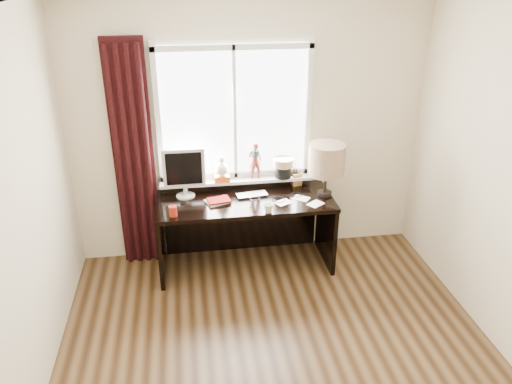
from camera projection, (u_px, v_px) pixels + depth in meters
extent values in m
cube|color=white|center=(302.00, 13.00, 2.57)|extent=(3.50, 4.00, 0.00)
cube|color=beige|center=(250.00, 132.00, 4.91)|extent=(3.50, 0.00, 2.60)
imported|color=silver|center=(252.00, 195.00, 4.86)|extent=(0.32, 0.23, 0.02)
imported|color=white|center=(268.00, 208.00, 4.54)|extent=(0.12, 0.12, 0.09)
cylinder|color=maroon|center=(173.00, 211.00, 4.47)|extent=(0.07, 0.07, 0.10)
cube|color=white|center=(234.00, 114.00, 4.79)|extent=(1.40, 0.02, 1.30)
cube|color=silver|center=(236.00, 174.00, 5.04)|extent=(1.50, 0.05, 0.05)
cube|color=silver|center=(233.00, 47.00, 4.50)|extent=(1.50, 0.05, 0.05)
cube|color=silver|center=(158.00, 118.00, 4.67)|extent=(0.05, 0.05, 1.40)
cube|color=silver|center=(308.00, 111.00, 4.87)|extent=(0.05, 0.05, 1.40)
cube|color=silver|center=(235.00, 114.00, 4.77)|extent=(0.03, 0.05, 1.30)
cube|color=silver|center=(236.00, 180.00, 5.01)|extent=(1.52, 0.18, 0.03)
cylinder|color=#4F130F|center=(184.00, 173.00, 4.86)|extent=(0.12, 0.12, 0.22)
cube|color=gold|center=(222.00, 178.00, 4.94)|extent=(0.15, 0.12, 0.06)
sphere|color=beige|center=(222.00, 169.00, 4.90)|extent=(0.13, 0.13, 0.13)
sphere|color=beige|center=(221.00, 160.00, 4.86)|extent=(0.07, 0.07, 0.07)
imported|color=brown|center=(255.00, 160.00, 4.95)|extent=(0.15, 0.11, 0.38)
cylinder|color=#1E4C51|center=(256.00, 153.00, 4.90)|extent=(0.09, 0.09, 0.05)
cylinder|color=black|center=(283.00, 172.00, 5.01)|extent=(0.16, 0.16, 0.12)
cylinder|color=#8C6B4C|center=(283.00, 162.00, 4.97)|extent=(0.20, 0.20, 0.08)
cube|color=black|center=(134.00, 158.00, 4.76)|extent=(0.38, 0.05, 2.25)
cylinder|color=black|center=(119.00, 162.00, 4.72)|extent=(0.06, 0.06, 2.20)
cylinder|color=black|center=(129.00, 162.00, 4.74)|extent=(0.06, 0.06, 2.20)
cylinder|color=black|center=(138.00, 161.00, 4.75)|extent=(0.06, 0.06, 2.20)
cylinder|color=black|center=(148.00, 161.00, 4.76)|extent=(0.06, 0.06, 2.20)
cube|color=black|center=(245.00, 201.00, 4.81)|extent=(1.70, 0.70, 0.04)
cube|color=black|center=(161.00, 241.00, 4.86)|extent=(0.04, 0.64, 0.71)
cube|color=black|center=(326.00, 229.00, 5.08)|extent=(0.04, 0.64, 0.71)
cube|color=black|center=(241.00, 219.00, 5.27)|extent=(1.60, 0.03, 0.71)
cylinder|color=beige|center=(186.00, 196.00, 4.86)|extent=(0.18, 0.18, 0.01)
cylinder|color=beige|center=(185.00, 190.00, 4.83)|extent=(0.04, 0.04, 0.10)
cube|color=beige|center=(184.00, 168.00, 4.73)|extent=(0.40, 0.04, 0.38)
cube|color=black|center=(184.00, 169.00, 4.71)|extent=(0.34, 0.01, 0.32)
cube|color=beige|center=(218.00, 201.00, 4.74)|extent=(0.26, 0.23, 0.02)
cube|color=#610402|center=(219.00, 200.00, 4.73)|extent=(0.23, 0.19, 0.01)
cylinder|color=black|center=(295.00, 179.00, 5.10)|extent=(0.09, 0.09, 0.12)
cylinder|color=black|center=(293.00, 174.00, 5.08)|extent=(0.01, 0.01, 0.22)
cylinder|color=black|center=(296.00, 176.00, 5.08)|extent=(0.01, 0.01, 0.19)
cylinder|color=black|center=(295.00, 172.00, 5.08)|extent=(0.01, 0.01, 0.25)
cylinder|color=black|center=(296.00, 176.00, 5.10)|extent=(0.01, 0.01, 0.17)
cube|color=gold|center=(297.00, 180.00, 5.05)|extent=(0.10, 0.04, 0.13)
cube|color=#996633|center=(298.00, 181.00, 5.04)|extent=(0.07, 0.02, 0.10)
cylinder|color=black|center=(325.00, 193.00, 4.89)|extent=(0.14, 0.14, 0.03)
cylinder|color=black|center=(325.00, 181.00, 4.84)|extent=(0.03, 0.03, 0.22)
cylinder|color=tan|center=(327.00, 159.00, 4.74)|extent=(0.35, 0.35, 0.30)
cube|color=white|center=(316.00, 204.00, 4.71)|extent=(0.19, 0.18, 0.00)
cube|color=white|center=(301.00, 198.00, 4.82)|extent=(0.19, 0.18, 0.00)
cube|color=white|center=(283.00, 202.00, 4.74)|extent=(0.18, 0.17, 0.00)
torus|color=black|center=(279.00, 200.00, 4.78)|extent=(0.18, 0.18, 0.01)
torus|color=black|center=(296.00, 195.00, 4.88)|extent=(0.15, 0.15, 0.01)
torus|color=black|center=(252.00, 195.00, 4.88)|extent=(0.13, 0.13, 0.01)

